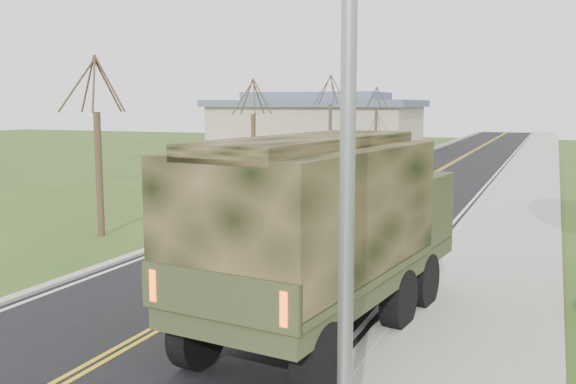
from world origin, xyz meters
The scene contains 16 objects.
road centered at (0.00, 40.00, 0.01)m, with size 8.00×120.00×0.01m, color black.
curb_right centered at (4.15, 40.00, 0.06)m, with size 0.30×120.00×0.12m, color #9E998E.
sidewalk_right centered at (5.90, 40.00, 0.05)m, with size 3.20×120.00×0.10m, color #9E998E.
curb_left centered at (-4.15, 40.00, 0.05)m, with size 0.30×120.00×0.10m, color #9E998E.
street_light centered at (4.90, -0.50, 4.43)m, with size 1.65×0.22×8.00m.
bare_tree_a centered at (-7.00, 10.00, 2.63)m, with size 1.93×2.26×6.08m.
bare_tree_b centered at (-7.00, 22.00, 2.48)m, with size 1.83×2.14×5.73m.
bare_tree_c centered at (-7.00, 34.00, 2.78)m, with size 2.04×2.39×6.42m.
bare_tree_d centered at (-7.00, 46.00, 2.55)m, with size 1.88×2.20×5.91m.
commercial_building centered at (-15.98, 55.97, 2.69)m, with size 25.50×21.50×5.65m.
military_truck centered at (3.17, 4.13, 2.22)m, with size 3.63×8.05×3.88m.
suv_champagne centered at (-1.93, 21.06, 0.76)m, with size 2.51×5.44×1.51m, color #9A8757.
sedan_silver centered at (-2.71, 30.11, 0.62)m, with size 1.31×3.76×1.24m, color #9E9EA3.
lot_car_dark centered at (-15.15, 44.12, 0.58)m, with size 1.38×3.43×1.17m, color black.
lot_car_silver centered at (-11.27, 43.20, 0.65)m, with size 1.38×3.94×1.30m, color silver.
lot_car_navy centered at (-6.98, 42.00, 0.66)m, with size 1.85×4.56×1.32m, color #10163B.
Camera 1 is at (7.14, -7.36, 4.46)m, focal length 40.00 mm.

